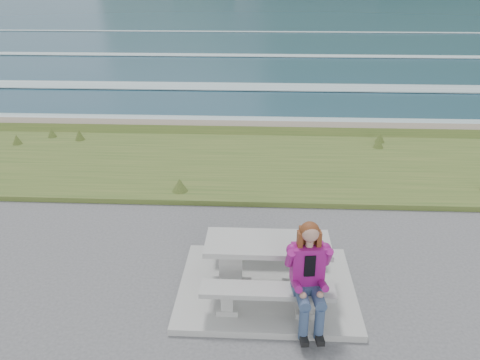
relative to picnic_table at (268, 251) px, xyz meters
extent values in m
cube|color=#A6A7A1|center=(0.00, 0.00, -0.63)|extent=(2.60, 2.10, 0.10)
cube|color=#A6A7A1|center=(-0.54, 0.00, -0.54)|extent=(0.62, 0.12, 0.08)
cube|color=#A6A7A1|center=(-0.54, 0.00, -0.25)|extent=(0.34, 0.09, 0.51)
cube|color=#A6A7A1|center=(-0.54, 0.00, 0.05)|extent=(0.62, 0.12, 0.08)
cube|color=#A6A7A1|center=(0.54, 0.00, -0.54)|extent=(0.62, 0.12, 0.08)
cube|color=#A6A7A1|center=(0.54, 0.00, -0.25)|extent=(0.34, 0.09, 0.51)
cube|color=#A6A7A1|center=(0.54, 0.00, 0.05)|extent=(0.62, 0.12, 0.08)
cube|color=#A6A7A1|center=(0.00, 0.00, 0.13)|extent=(1.80, 0.75, 0.08)
cube|color=#A6A7A1|center=(-0.54, -0.70, -0.54)|extent=(0.30, 0.12, 0.08)
cube|color=#A6A7A1|center=(-0.54, -0.70, -0.39)|extent=(0.17, 0.09, 0.22)
cube|color=#A6A7A1|center=(-0.54, -0.70, -0.24)|extent=(0.30, 0.12, 0.08)
cube|color=#A6A7A1|center=(0.54, -0.70, -0.54)|extent=(0.30, 0.12, 0.08)
cube|color=#A6A7A1|center=(0.54, -0.70, -0.39)|extent=(0.17, 0.09, 0.22)
cube|color=#A6A7A1|center=(0.54, -0.70, -0.24)|extent=(0.30, 0.12, 0.08)
cube|color=#A6A7A1|center=(0.00, -0.70, -0.17)|extent=(1.80, 0.35, 0.07)
cube|color=#A6A7A1|center=(-0.54, 0.70, -0.54)|extent=(0.30, 0.12, 0.08)
cube|color=#A6A7A1|center=(-0.54, 0.70, -0.39)|extent=(0.17, 0.09, 0.22)
cube|color=#A6A7A1|center=(-0.54, 0.70, -0.24)|extent=(0.30, 0.12, 0.08)
cube|color=#A6A7A1|center=(0.54, 0.70, -0.54)|extent=(0.30, 0.12, 0.08)
cube|color=#A6A7A1|center=(0.54, 0.70, -0.39)|extent=(0.17, 0.09, 0.22)
cube|color=#A6A7A1|center=(0.54, 0.70, -0.24)|extent=(0.30, 0.12, 0.08)
cube|color=#A6A7A1|center=(0.00, 0.70, -0.17)|extent=(1.80, 0.35, 0.07)
cube|color=#355620|center=(0.00, 5.00, -0.68)|extent=(160.00, 4.50, 0.22)
cube|color=#706754|center=(0.00, 7.90, -0.68)|extent=(160.00, 0.80, 2.20)
cube|color=white|center=(0.00, 14.00, -2.42)|extent=(220.00, 3.00, 0.06)
cube|color=white|center=(0.00, 22.00, -2.42)|extent=(220.00, 2.00, 0.06)
cube|color=white|center=(0.00, 34.00, -2.42)|extent=(220.00, 1.40, 0.06)
cube|color=white|center=(0.00, 52.00, -2.42)|extent=(220.00, 1.00, 0.06)
cube|color=navy|center=(0.54, -0.92, -0.30)|extent=(0.46, 0.76, 0.57)
cube|color=#901371|center=(0.51, -0.68, 0.26)|extent=(0.44, 0.29, 0.54)
sphere|color=tan|center=(0.51, -0.70, 0.73)|extent=(0.23, 0.23, 0.23)
sphere|color=#5A2014|center=(0.51, -0.68, 0.74)|extent=(0.25, 0.25, 0.25)
camera|label=1|loc=(-0.11, -5.81, 3.67)|focal=35.00mm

